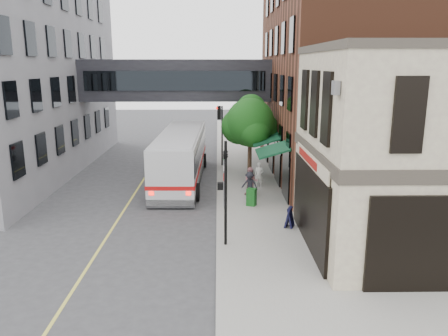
{
  "coord_description": "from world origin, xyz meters",
  "views": [
    {
      "loc": [
        0.09,
        -15.46,
        7.71
      ],
      "look_at": [
        0.34,
        2.87,
        3.31
      ],
      "focal_mm": 35.0,
      "sensor_mm": 36.0,
      "label": 1
    }
  ],
  "objects_px": {
    "pedestrian_b": "(251,181)",
    "pedestrian_c": "(250,184)",
    "newspaper_box": "(251,197)",
    "sandwich_board": "(290,217)",
    "bus": "(181,154)",
    "pedestrian_a": "(259,175)"
  },
  "relations": [
    {
      "from": "pedestrian_b",
      "to": "pedestrian_c",
      "type": "relative_size",
      "value": 1.12
    },
    {
      "from": "pedestrian_b",
      "to": "newspaper_box",
      "type": "xyz_separation_m",
      "value": [
        -0.11,
        -1.93,
        -0.36
      ]
    },
    {
      "from": "sandwich_board",
      "to": "pedestrian_b",
      "type": "bearing_deg",
      "value": 129.33
    },
    {
      "from": "bus",
      "to": "sandwich_board",
      "type": "relative_size",
      "value": 12.59
    },
    {
      "from": "bus",
      "to": "pedestrian_b",
      "type": "distance_m",
      "value": 5.88
    },
    {
      "from": "newspaper_box",
      "to": "sandwich_board",
      "type": "relative_size",
      "value": 0.99
    },
    {
      "from": "pedestrian_a",
      "to": "pedestrian_c",
      "type": "bearing_deg",
      "value": -95.57
    },
    {
      "from": "pedestrian_b",
      "to": "pedestrian_c",
      "type": "distance_m",
      "value": 0.37
    },
    {
      "from": "newspaper_box",
      "to": "sandwich_board",
      "type": "bearing_deg",
      "value": -41.2
    },
    {
      "from": "pedestrian_a",
      "to": "pedestrian_b",
      "type": "distance_m",
      "value": 1.89
    },
    {
      "from": "pedestrian_a",
      "to": "pedestrian_b",
      "type": "height_order",
      "value": "pedestrian_b"
    },
    {
      "from": "pedestrian_b",
      "to": "newspaper_box",
      "type": "relative_size",
      "value": 1.76
    },
    {
      "from": "pedestrian_c",
      "to": "newspaper_box",
      "type": "bearing_deg",
      "value": -65.77
    },
    {
      "from": "pedestrian_b",
      "to": "newspaper_box",
      "type": "bearing_deg",
      "value": -80.93
    },
    {
      "from": "bus",
      "to": "pedestrian_a",
      "type": "relative_size",
      "value": 7.82
    },
    {
      "from": "bus",
      "to": "sandwich_board",
      "type": "bearing_deg",
      "value": -57.0
    },
    {
      "from": "bus",
      "to": "pedestrian_c",
      "type": "height_order",
      "value": "bus"
    },
    {
      "from": "bus",
      "to": "pedestrian_b",
      "type": "bearing_deg",
      "value": -40.94
    },
    {
      "from": "pedestrian_c",
      "to": "sandwich_board",
      "type": "height_order",
      "value": "pedestrian_c"
    },
    {
      "from": "pedestrian_b",
      "to": "newspaper_box",
      "type": "height_order",
      "value": "pedestrian_b"
    },
    {
      "from": "newspaper_box",
      "to": "pedestrian_b",
      "type": "bearing_deg",
      "value": 110.03
    },
    {
      "from": "pedestrian_a",
      "to": "bus",
      "type": "bearing_deg",
      "value": 171.6
    }
  ]
}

